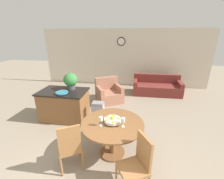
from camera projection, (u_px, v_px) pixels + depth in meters
wall_back at (123, 58)px, 7.28m from camera, size 8.00×0.09×2.70m
dining_table at (112, 130)px, 3.07m from camera, size 1.27×1.27×0.77m
dining_chair_near_left at (70, 145)px, 2.72m from camera, size 0.57×0.57×1.00m
dining_chair_near_right at (137, 163)px, 2.36m from camera, size 0.57×0.57×1.00m
fruit_bowl at (112, 120)px, 2.99m from camera, size 0.34×0.34×0.15m
wine_glass_left at (101, 119)px, 2.86m from camera, size 0.07×0.07×0.19m
wine_glass_right at (123, 120)px, 2.83m from camera, size 0.07×0.07×0.19m
kitchen_island at (65, 105)px, 4.51m from camera, size 1.37×0.87×0.89m
teal_bowl at (62, 93)px, 4.11m from camera, size 0.34×0.34×0.06m
potted_plant at (71, 80)px, 4.40m from camera, size 0.40×0.40×0.50m
trash_bin at (98, 112)px, 4.33m from camera, size 0.33×0.24×0.64m
couch at (156, 87)px, 6.49m from camera, size 2.01×0.91×0.80m
armchair at (109, 94)px, 5.76m from camera, size 1.20×1.19×0.88m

